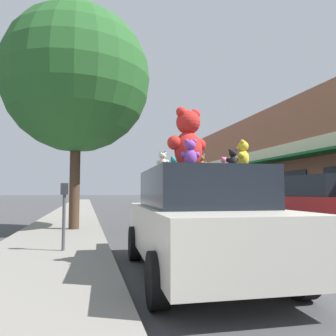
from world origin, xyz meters
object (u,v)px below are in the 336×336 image
object	(u,v)px
plush_art_car	(199,220)
teddy_bear_purple	(190,153)
teddy_bear_giant	(188,140)
street_tree	(77,80)
teddy_bear_brown	(201,163)
parked_car_far_center	(318,202)
parked_car_far_right	(232,200)
teddy_bear_white	(162,161)
teddy_bear_pink	(224,164)
teddy_bear_teal	(174,165)
teddy_bear_black	(233,159)
teddy_bear_green	(198,164)
teddy_bear_cream	(163,161)
teddy_bear_yellow	(243,154)
parking_meter	(64,207)

from	to	relation	value
plush_art_car	teddy_bear_purple	xyz separation A→B (m)	(-0.33, -0.61, 0.95)
teddy_bear_giant	street_tree	distance (m)	6.32
teddy_bear_brown	parked_car_far_center	world-z (taller)	teddy_bear_brown
teddy_bear_giant	parked_car_far_right	world-z (taller)	teddy_bear_giant
teddy_bear_white	teddy_bear_giant	bearing A→B (deg)	-156.36
teddy_bear_pink	teddy_bear_purple	bearing A→B (deg)	30.87
teddy_bear_teal	teddy_bear_black	xyz separation A→B (m)	(0.51, -1.44, -0.01)
teddy_bear_teal	parked_car_far_center	size ratio (longest dim) A/B	0.08
teddy_bear_green	teddy_bear_teal	distance (m)	0.60
teddy_bear_white	teddy_bear_teal	distance (m)	0.94
teddy_bear_brown	parked_car_far_right	size ratio (longest dim) A/B	0.06
plush_art_car	teddy_bear_green	size ratio (longest dim) A/B	15.69
teddy_bear_cream	teddy_bear_giant	bearing A→B (deg)	-131.83
teddy_bear_yellow	parked_car_far_right	bearing A→B (deg)	-165.54
teddy_bear_teal	parked_car_far_center	xyz separation A→B (m)	(5.84, 3.47, -0.83)
teddy_bear_cream	parked_car_far_right	xyz separation A→B (m)	(6.32, 11.22, -0.89)
teddy_bear_pink	parked_car_far_right	distance (m)	12.00
teddy_bear_brown	teddy_bear_purple	world-z (taller)	teddy_bear_purple
parked_car_far_center	teddy_bear_black	bearing A→B (deg)	-137.36
teddy_bear_pink	street_tree	world-z (taller)	street_tree
teddy_bear_teal	teddy_bear_black	bearing A→B (deg)	77.62
plush_art_car	teddy_bear_brown	size ratio (longest dim) A/B	16.00
teddy_bear_pink	teddy_bear_black	world-z (taller)	teddy_bear_black
teddy_bear_teal	parked_car_far_center	bearing A→B (deg)	178.72
teddy_bear_teal	parked_car_far_right	size ratio (longest dim) A/B	0.07
teddy_bear_brown	teddy_bear_green	world-z (taller)	teddy_bear_green
teddy_bear_yellow	parked_car_far_center	world-z (taller)	teddy_bear_yellow
plush_art_car	teddy_bear_brown	world-z (taller)	teddy_bear_brown
teddy_bear_white	parking_meter	bearing A→B (deg)	-2.24
parked_car_far_right	parking_meter	xyz separation A→B (m)	(-7.81, -9.31, 0.14)
teddy_bear_teal	street_tree	xyz separation A→B (m)	(-1.90, 4.45, 2.97)
teddy_bear_brown	teddy_bear_yellow	distance (m)	0.91
teddy_bear_yellow	street_tree	xyz separation A→B (m)	(-2.44, 6.15, 2.94)
plush_art_car	teddy_bear_teal	distance (m)	1.40
street_tree	parking_meter	distance (m)	5.28
parked_car_far_center	teddy_bear_teal	bearing A→B (deg)	-149.28
teddy_bear_white	teddy_bear_brown	world-z (taller)	teddy_bear_white
plush_art_car	teddy_bear_pink	xyz separation A→B (m)	(0.55, 0.30, 0.89)
teddy_bear_giant	teddy_bear_teal	xyz separation A→B (m)	(0.03, 0.98, -0.32)
plush_art_car	teddy_bear_yellow	world-z (taller)	teddy_bear_yellow
teddy_bear_cream	teddy_bear_black	world-z (taller)	teddy_bear_black
teddy_bear_black	parking_meter	world-z (taller)	teddy_bear_black
teddy_bear_black	parking_meter	xyz separation A→B (m)	(-2.47, 2.17, -0.77)
teddy_bear_yellow	plush_art_car	bearing A→B (deg)	-108.75
plush_art_car	teddy_bear_giant	xyz separation A→B (m)	(-0.15, 0.06, 1.24)
teddy_bear_brown	parked_car_far_center	distance (m)	7.13
teddy_bear_pink	teddy_bear_cream	size ratio (longest dim) A/B	1.05
teddy_bear_yellow	parked_car_far_right	world-z (taller)	teddy_bear_yellow
parked_car_far_center	street_tree	distance (m)	8.68
parked_car_far_right	parking_meter	world-z (taller)	parked_car_far_right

